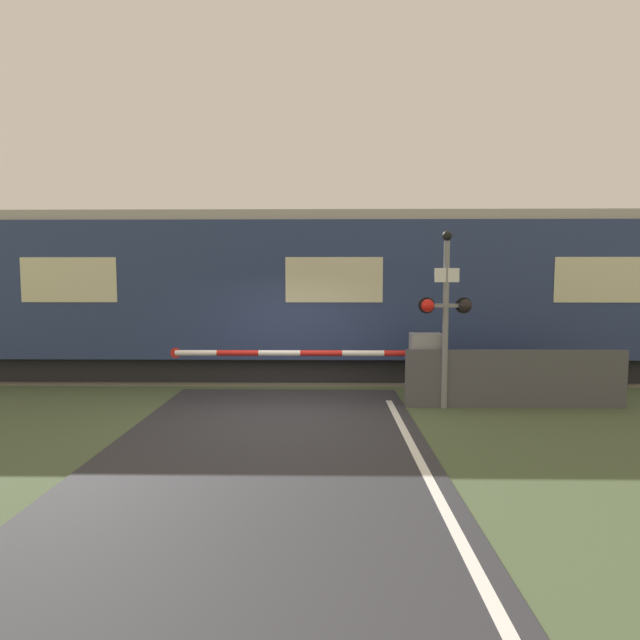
{
  "coord_description": "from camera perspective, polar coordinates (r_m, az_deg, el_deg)",
  "views": [
    {
      "loc": [
        0.84,
        -8.72,
        2.39
      ],
      "look_at": [
        0.69,
        1.49,
        1.58
      ],
      "focal_mm": 28.0,
      "sensor_mm": 36.0,
      "label": 1
    }
  ],
  "objects": [
    {
      "name": "train",
      "position": [
        12.71,
        1.52,
        2.93
      ],
      "size": [
        21.69,
        3.11,
        3.98
      ],
      "color": "black",
      "rests_on": "ground_plane"
    },
    {
      "name": "roadside_fence",
      "position": [
        10.1,
        21.46,
        -6.29
      ],
      "size": [
        4.13,
        0.06,
        1.1
      ],
      "color": "#4C4C51",
      "rests_on": "ground_plane"
    },
    {
      "name": "crossing_barrier",
      "position": [
        9.88,
        10.01,
        -5.22
      ],
      "size": [
        5.28,
        0.44,
        1.37
      ],
      "color": "gray",
      "rests_on": "ground_plane"
    },
    {
      "name": "signal_post",
      "position": [
        9.51,
        14.19,
        1.27
      ],
      "size": [
        0.99,
        0.26,
        3.3
      ],
      "color": "gray",
      "rests_on": "ground_plane"
    },
    {
      "name": "track_bed",
      "position": [
        12.95,
        -2.93,
        -6.01
      ],
      "size": [
        36.0,
        3.2,
        0.13
      ],
      "color": "#666056",
      "rests_on": "ground_plane"
    },
    {
      "name": "ground_plane",
      "position": [
        9.08,
        -4.59,
        -10.75
      ],
      "size": [
        80.0,
        80.0,
        0.0
      ],
      "primitive_type": "plane",
      "color": "#475638"
    }
  ]
}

